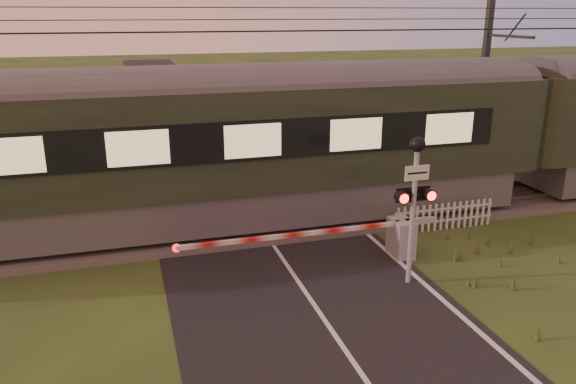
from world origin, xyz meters
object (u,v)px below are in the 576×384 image
object	(u,v)px
crossing_signal	(415,185)
catenary_mast	(484,88)
train	(515,127)
picket_fence	(444,216)
boom_gate	(389,237)

from	to	relation	value
crossing_signal	catenary_mast	xyz separation A→B (m)	(6.39, 6.85, 1.04)
train	crossing_signal	world-z (taller)	train
catenary_mast	picket_fence	bearing A→B (deg)	-132.72
train	boom_gate	size ratio (longest dim) A/B	7.01
train	picket_fence	bearing A→B (deg)	-151.87
boom_gate	catenary_mast	xyz separation A→B (m)	(6.21, 5.43, 2.85)
crossing_signal	picket_fence	distance (m)	4.24
picket_fence	catenary_mast	xyz separation A→B (m)	(3.80, 4.12, 3.00)
boom_gate	catenary_mast	size ratio (longest dim) A/B	1.01
boom_gate	crossing_signal	size ratio (longest dim) A/B	1.92
train	catenary_mast	xyz separation A→B (m)	(0.26, 2.22, 0.96)
train	crossing_signal	xyz separation A→B (m)	(-6.13, -4.62, -0.08)
boom_gate	catenary_mast	world-z (taller)	catenary_mast
boom_gate	picket_fence	xyz separation A→B (m)	(2.41, 1.31, -0.15)
boom_gate	crossing_signal	xyz separation A→B (m)	(-0.18, -1.42, 1.81)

